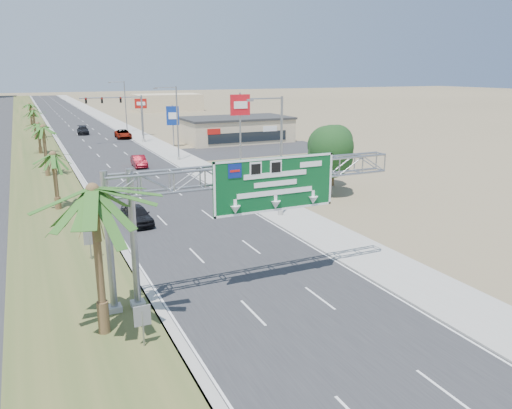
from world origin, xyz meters
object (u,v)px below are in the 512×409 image
object	(u,v)px
store_building	(236,130)
car_left_lane	(137,215)
car_right_lane	(123,134)
pole_sign_blue	(173,117)
sign_gantry	(246,184)
pole_sign_red_near	(240,110)
pole_sign_red_far	(141,106)
car_far	(83,130)
signal_mast	(130,114)
palm_near	(92,191)
car_mid_lane	(139,161)

from	to	relation	value
store_building	car_left_lane	world-z (taller)	store_building
car_right_lane	pole_sign_blue	bearing A→B (deg)	-66.27
sign_gantry	pole_sign_red_near	distance (m)	33.18
pole_sign_red_far	car_far	bearing A→B (deg)	143.40
car_left_lane	pole_sign_blue	distance (m)	42.56
signal_mast	store_building	distance (m)	18.08
palm_near	car_mid_lane	xyz separation A→B (m)	(10.70, 41.53, -6.20)
palm_near	pole_sign_red_near	bearing A→B (deg)	57.12
car_far	signal_mast	bearing A→B (deg)	-64.81
car_left_lane	pole_sign_red_near	size ratio (longest dim) A/B	0.47
signal_mast	car_far	distance (m)	17.94
car_left_lane	pole_sign_red_near	world-z (taller)	pole_sign_red_near
signal_mast	car_left_lane	world-z (taller)	signal_mast
sign_gantry	pole_sign_red_near	bearing A→B (deg)	67.18
palm_near	pole_sign_red_near	world-z (taller)	pole_sign_red_near
store_building	car_far	distance (m)	32.05
pole_sign_red_near	car_mid_lane	bearing A→B (deg)	138.68
sign_gantry	palm_near	bearing A→B (deg)	-166.68
car_right_lane	palm_near	bearing A→B (deg)	-98.50
store_building	pole_sign_red_far	size ratio (longest dim) A/B	2.52
car_far	pole_sign_red_far	xyz separation A→B (m)	(9.94, -7.38, 4.81)
pole_sign_blue	store_building	bearing A→B (deg)	6.73
pole_sign_red_near	store_building	bearing A→B (deg)	68.21
pole_sign_red_near	pole_sign_red_far	size ratio (longest dim) A/B	1.33
car_left_lane	pole_sign_red_near	bearing A→B (deg)	39.44
car_right_lane	pole_sign_blue	size ratio (longest dim) A/B	0.84
palm_near	car_right_lane	xyz separation A→B (m)	(14.19, 70.88, -6.15)
car_left_lane	car_right_lane	xyz separation A→B (m)	(9.05, 54.05, 0.02)
signal_mast	car_far	size ratio (longest dim) A/B	1.95
pole_sign_blue	pole_sign_red_far	size ratio (longest dim) A/B	0.94
car_right_lane	pole_sign_blue	xyz separation A→B (m)	(5.44, -14.24, 4.02)
palm_near	store_building	world-z (taller)	palm_near
pole_sign_red_far	pole_sign_red_near	bearing A→B (deg)	-86.05
sign_gantry	pole_sign_blue	bearing A→B (deg)	78.14
signal_mast	pole_sign_blue	size ratio (longest dim) A/B	1.53
sign_gantry	pole_sign_blue	xyz separation A→B (m)	(11.49, 54.71, -1.25)
palm_near	car_left_lane	world-z (taller)	palm_near
car_mid_lane	palm_near	bearing A→B (deg)	-102.33
store_building	pole_sign_red_far	xyz separation A→B (m)	(-13.00, 14.95, 3.57)
car_far	pole_sign_red_far	distance (m)	13.29
pole_sign_red_near	pole_sign_blue	xyz separation A→B (m)	(-1.37, 24.15, -2.72)
palm_near	signal_mast	distance (m)	65.60
sign_gantry	palm_near	xyz separation A→B (m)	(-8.14, -1.93, 0.87)
car_mid_lane	store_building	bearing A→B (deg)	40.89
car_right_lane	pole_sign_red_near	xyz separation A→B (m)	(6.81, -38.40, 6.74)
pole_sign_blue	car_mid_lane	bearing A→B (deg)	-120.59
car_mid_lane	pole_sign_red_far	world-z (taller)	pole_sign_red_far
palm_near	car_mid_lane	bearing A→B (deg)	75.55
car_left_lane	car_mid_lane	distance (m)	25.33
store_building	car_far	xyz separation A→B (m)	(-22.94, 22.34, -1.24)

